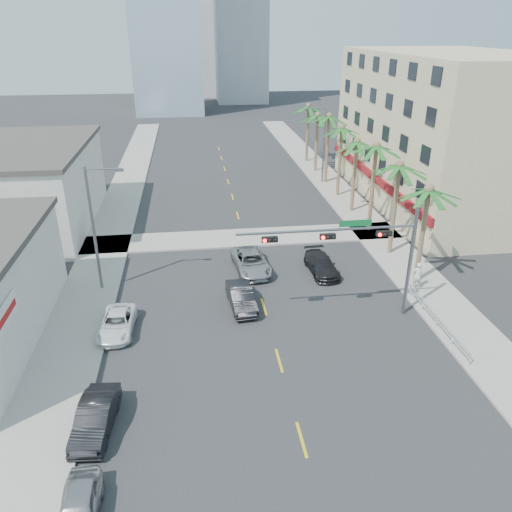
{
  "coord_description": "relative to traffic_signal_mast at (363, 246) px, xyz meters",
  "views": [
    {
      "loc": [
        -4.33,
        -18.79,
        17.27
      ],
      "look_at": [
        -0.44,
        10.68,
        3.5
      ],
      "focal_mm": 35.0,
      "sensor_mm": 36.0,
      "label": 1
    }
  ],
  "objects": [
    {
      "name": "ground",
      "position": [
        -5.78,
        -7.95,
        -5.06
      ],
      "size": [
        260.0,
        260.0,
        0.0
      ],
      "primitive_type": "plane",
      "color": "#262628",
      "rests_on": "ground"
    },
    {
      "name": "sidewalk_right",
      "position": [
        6.22,
        12.05,
        -4.99
      ],
      "size": [
        4.0,
        120.0,
        0.15
      ],
      "primitive_type": "cube",
      "color": "gray",
      "rests_on": "ground"
    },
    {
      "name": "sidewalk_left",
      "position": [
        -17.78,
        12.05,
        -4.99
      ],
      "size": [
        4.0,
        120.0,
        0.15
      ],
      "primitive_type": "cube",
      "color": "gray",
      "rests_on": "ground"
    },
    {
      "name": "sidewalk_cross",
      "position": [
        -5.78,
        14.05,
        -4.99
      ],
      "size": [
        80.0,
        4.0,
        0.15
      ],
      "primitive_type": "cube",
      "color": "gray",
      "rests_on": "ground"
    },
    {
      "name": "building_right",
      "position": [
        16.21,
        22.05,
        2.43
      ],
      "size": [
        15.25,
        28.0,
        15.0
      ],
      "color": "tan",
      "rests_on": "ground"
    },
    {
      "name": "building_left_far",
      "position": [
        -25.28,
        20.05,
        -1.46
      ],
      "size": [
        11.0,
        18.0,
        7.2
      ],
      "primitive_type": "cube",
      "color": "beige",
      "rests_on": "ground"
    },
    {
      "name": "tower_far_center",
      "position": [
        -8.78,
        117.05,
        15.94
      ],
      "size": [
        16.0,
        16.0,
        42.0
      ],
      "primitive_type": "cube",
      "color": "#ADADB2",
      "rests_on": "ground"
    },
    {
      "name": "traffic_signal_mast",
      "position": [
        0.0,
        0.0,
        0.0
      ],
      "size": [
        11.12,
        0.54,
        7.2
      ],
      "color": "slate",
      "rests_on": "ground"
    },
    {
      "name": "palm_tree_0",
      "position": [
        5.82,
        4.05,
        2.02
      ],
      "size": [
        4.8,
        4.8,
        7.8
      ],
      "color": "brown",
      "rests_on": "ground"
    },
    {
      "name": "palm_tree_1",
      "position": [
        5.82,
        9.25,
        2.37
      ],
      "size": [
        4.8,
        4.8,
        8.16
      ],
      "color": "brown",
      "rests_on": "ground"
    },
    {
      "name": "palm_tree_2",
      "position": [
        5.82,
        14.45,
        2.72
      ],
      "size": [
        4.8,
        4.8,
        8.52
      ],
      "color": "brown",
      "rests_on": "ground"
    },
    {
      "name": "palm_tree_3",
      "position": [
        5.82,
        19.65,
        2.02
      ],
      "size": [
        4.8,
        4.8,
        7.8
      ],
      "color": "brown",
      "rests_on": "ground"
    },
    {
      "name": "palm_tree_4",
      "position": [
        5.82,
        24.85,
        2.37
      ],
      "size": [
        4.8,
        4.8,
        8.16
      ],
      "color": "brown",
      "rests_on": "ground"
    },
    {
      "name": "palm_tree_5",
      "position": [
        5.82,
        30.05,
        2.72
      ],
      "size": [
        4.8,
        4.8,
        8.52
      ],
      "color": "brown",
      "rests_on": "ground"
    },
    {
      "name": "palm_tree_6",
      "position": [
        5.82,
        35.25,
        2.02
      ],
      "size": [
        4.8,
        4.8,
        7.8
      ],
      "color": "brown",
      "rests_on": "ground"
    },
    {
      "name": "palm_tree_7",
      "position": [
        5.82,
        40.45,
        2.37
      ],
      "size": [
        4.8,
        4.8,
        8.16
      ],
      "color": "brown",
      "rests_on": "ground"
    },
    {
      "name": "streetlight_left",
      "position": [
        -16.78,
        6.05,
        -0.0
      ],
      "size": [
        2.55,
        0.25,
        9.0
      ],
      "color": "slate",
      "rests_on": "ground"
    },
    {
      "name": "streetlight_right",
      "position": [
        5.21,
        30.05,
        -0.0
      ],
      "size": [
        2.55,
        0.25,
        9.0
      ],
      "color": "slate",
      "rests_on": "ground"
    },
    {
      "name": "guardrail",
      "position": [
        4.52,
        -1.95,
        -4.39
      ],
      "size": [
        0.08,
        8.08,
        1.0
      ],
      "color": "silver",
      "rests_on": "ground"
    },
    {
      "name": "car_parked_near",
      "position": [
        -15.06,
        -12.95,
        -4.41
      ],
      "size": [
        1.65,
        3.89,
        1.31
      ],
      "primitive_type": "imported",
      "rotation": [
        0.0,
        0.0,
        0.03
      ],
      "color": "#AEADB2",
      "rests_on": "ground"
    },
    {
      "name": "car_parked_mid",
      "position": [
        -15.18,
        -8.05,
        -4.35
      ],
      "size": [
        1.91,
        4.46,
        1.43
      ],
      "primitive_type": "imported",
      "rotation": [
        0.0,
        0.0,
        -0.09
      ],
      "color": "black",
      "rests_on": "ground"
    },
    {
      "name": "car_parked_far",
      "position": [
        -15.18,
        0.25,
        -4.45
      ],
      "size": [
        2.24,
        4.47,
        1.21
      ],
      "primitive_type": "imported",
      "rotation": [
        0.0,
        0.0,
        -0.05
      ],
      "color": "white",
      "rests_on": "ground"
    },
    {
      "name": "car_lane_left",
      "position": [
        -7.28,
        2.27,
        -4.34
      ],
      "size": [
        1.9,
        4.47,
        1.43
      ],
      "primitive_type": "imported",
      "rotation": [
        0.0,
        0.0,
        0.09
      ],
      "color": "black",
      "rests_on": "ground"
    },
    {
      "name": "car_lane_center",
      "position": [
        -5.96,
        7.61,
        -4.33
      ],
      "size": [
        2.9,
        5.48,
        1.47
      ],
      "primitive_type": "imported",
      "rotation": [
        0.0,
        0.0,
        0.09
      ],
      "color": "#ACACB1",
      "rests_on": "ground"
    },
    {
      "name": "car_lane_right",
      "position": [
        -0.67,
        6.57,
        -4.4
      ],
      "size": [
        2.13,
        4.69,
        1.33
      ],
      "primitive_type": "imported",
      "rotation": [
        0.0,
        0.0,
        0.06
      ],
      "color": "black",
      "rests_on": "ground"
    },
    {
      "name": "pedestrian",
      "position": [
        5.39,
        3.01,
        -3.92
      ],
      "size": [
        0.76,
        0.52,
        1.99
      ],
      "primitive_type": "imported",
      "rotation": [
        0.0,
        0.0,
        3.08
      ],
      "color": "silver",
      "rests_on": "sidewalk_right"
    }
  ]
}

